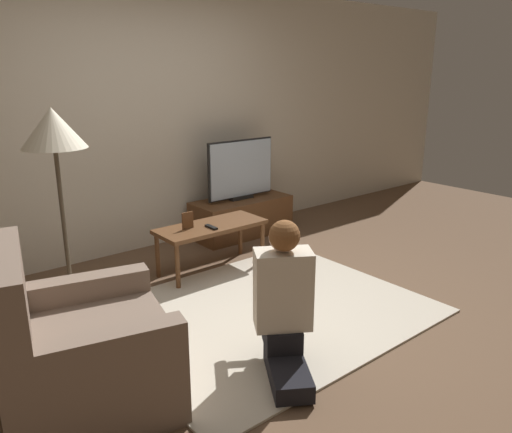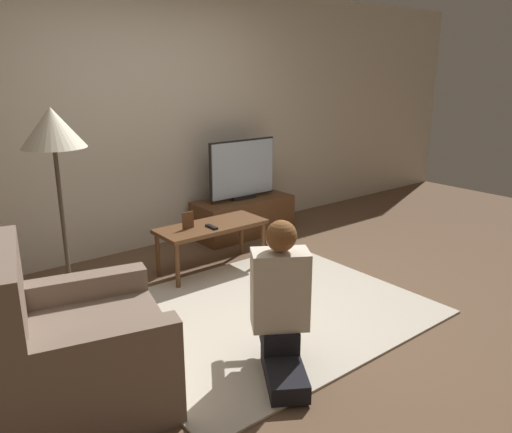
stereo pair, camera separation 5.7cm
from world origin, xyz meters
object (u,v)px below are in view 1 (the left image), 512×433
object	(u,v)px
coffee_table	(211,230)
armchair	(81,354)
floor_lamp	(54,141)
person_kneeling	(284,299)
tv	(241,169)

from	to	relation	value
coffee_table	armchair	bearing A→B (deg)	-145.28
armchair	floor_lamp	bearing A→B (deg)	-3.34
coffee_table	armchair	xyz separation A→B (m)	(-1.62, -1.12, -0.08)
person_kneeling	coffee_table	bearing A→B (deg)	-77.06
tv	person_kneeling	bearing A→B (deg)	-122.15
floor_lamp	person_kneeling	size ratio (longest dim) A/B	1.66
tv	person_kneeling	world-z (taller)	tv
coffee_table	armchair	size ratio (longest dim) A/B	0.95
tv	armchair	xyz separation A→B (m)	(-2.46, -1.77, -0.43)
armchair	person_kneeling	bearing A→B (deg)	-98.48
coffee_table	person_kneeling	world-z (taller)	person_kneeling
armchair	tv	bearing A→B (deg)	-40.95
armchair	person_kneeling	world-z (taller)	person_kneeling
tv	person_kneeling	distance (m)	2.62
coffee_table	armchair	distance (m)	1.98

